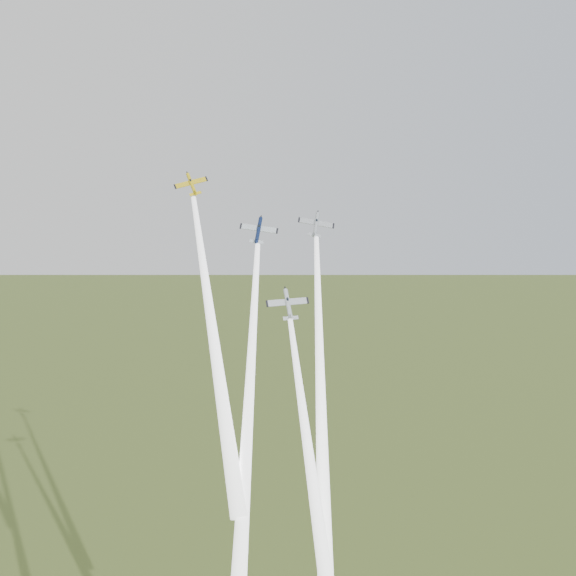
# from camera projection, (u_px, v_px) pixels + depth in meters

# --- Properties ---
(plane_yellow) EXTENTS (7.49, 5.23, 7.20)m
(plane_yellow) POSITION_uv_depth(u_px,v_px,m) (192.00, 184.00, 136.63)
(plane_yellow) COLOR gold
(smoke_trail_yellow) EXTENTS (5.42, 37.88, 48.90)m
(smoke_trail_yellow) POSITION_uv_depth(u_px,v_px,m) (214.00, 339.00, 121.23)
(smoke_trail_yellow) COLOR white
(plane_navy) EXTENTS (9.18, 7.33, 7.23)m
(plane_navy) POSITION_uv_depth(u_px,v_px,m) (259.00, 230.00, 133.77)
(plane_navy) COLOR #0E1A3D
(smoke_trail_navy) EXTENTS (20.27, 41.65, 57.57)m
(smoke_trail_navy) POSITION_uv_depth(u_px,v_px,m) (247.00, 429.00, 114.86)
(smoke_trail_navy) COLOR white
(plane_silver_right) EXTENTS (9.65, 7.34, 7.83)m
(plane_silver_right) POSITION_uv_depth(u_px,v_px,m) (316.00, 224.00, 146.35)
(plane_silver_right) COLOR #A3A9B0
(smoke_trail_silver_right) EXTENTS (17.66, 40.70, 55.21)m
(smoke_trail_silver_right) POSITION_uv_depth(u_px,v_px,m) (321.00, 395.00, 128.14)
(smoke_trail_silver_right) COLOR white
(plane_silver_low) EXTENTS (8.61, 7.13, 7.56)m
(plane_silver_low) POSITION_uv_depth(u_px,v_px,m) (288.00, 304.00, 133.13)
(plane_silver_low) COLOR #B1B8C0
(smoke_trail_silver_low) EXTENTS (8.60, 35.74, 46.26)m
(smoke_trail_silver_low) POSITION_uv_depth(u_px,v_px,m) (311.00, 471.00, 118.07)
(smoke_trail_silver_low) COLOR white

